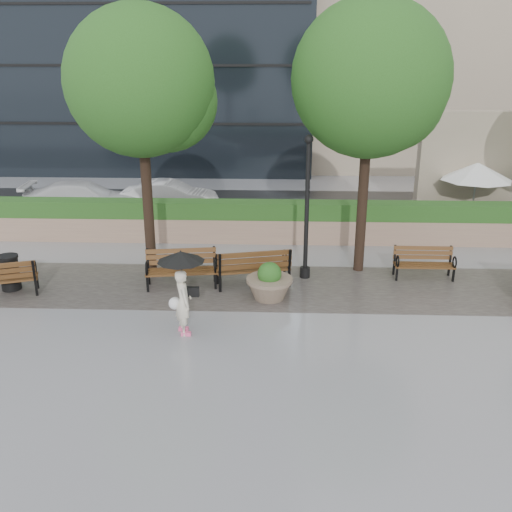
{
  "coord_description": "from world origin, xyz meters",
  "views": [
    {
      "loc": [
        -0.64,
        -11.12,
        5.89
      ],
      "look_at": [
        -1.18,
        2.38,
        1.1
      ],
      "focal_mm": 40.0,
      "sensor_mm": 36.0,
      "label": 1
    }
  ],
  "objects_px": {
    "car_right": "(170,196)",
    "pedestrian": "(182,284)",
    "planter_left": "(269,285)",
    "car_left": "(85,199)",
    "bench_1": "(182,276)",
    "bench_3": "(423,270)",
    "bench_2": "(253,275)",
    "bench_0": "(1,286)",
    "lamppost": "(307,218)",
    "trash_bin": "(10,274)"
  },
  "relations": [
    {
      "from": "pedestrian",
      "to": "bench_0",
      "type": "bearing_deg",
      "value": 48.95
    },
    {
      "from": "bench_0",
      "to": "bench_3",
      "type": "bearing_deg",
      "value": 169.03
    },
    {
      "from": "bench_2",
      "to": "car_right",
      "type": "xyz_separation_m",
      "value": [
        -3.61,
        7.54,
        0.3
      ]
    },
    {
      "from": "bench_0",
      "to": "bench_1",
      "type": "bearing_deg",
      "value": 170.55
    },
    {
      "from": "bench_2",
      "to": "car_left",
      "type": "relative_size",
      "value": 0.46
    },
    {
      "from": "bench_2",
      "to": "bench_3",
      "type": "xyz_separation_m",
      "value": [
        4.7,
        0.71,
        -0.05
      ]
    },
    {
      "from": "bench_2",
      "to": "planter_left",
      "type": "height_order",
      "value": "bench_2"
    },
    {
      "from": "bench_2",
      "to": "lamppost",
      "type": "bearing_deg",
      "value": -169.08
    },
    {
      "from": "bench_3",
      "to": "planter_left",
      "type": "bearing_deg",
      "value": -159.24
    },
    {
      "from": "bench_2",
      "to": "car_right",
      "type": "relative_size",
      "value": 0.56
    },
    {
      "from": "bench_1",
      "to": "lamppost",
      "type": "distance_m",
      "value": 3.71
    },
    {
      "from": "car_right",
      "to": "planter_left",
      "type": "bearing_deg",
      "value": -153.84
    },
    {
      "from": "bench_3",
      "to": "planter_left",
      "type": "distance_m",
      "value": 4.53
    },
    {
      "from": "bench_0",
      "to": "planter_left",
      "type": "xyz_separation_m",
      "value": [
        6.89,
        0.11,
        0.1
      ]
    },
    {
      "from": "bench_1",
      "to": "pedestrian",
      "type": "relative_size",
      "value": 1.02
    },
    {
      "from": "bench_1",
      "to": "trash_bin",
      "type": "distance_m",
      "value": 4.5
    },
    {
      "from": "bench_2",
      "to": "trash_bin",
      "type": "height_order",
      "value": "bench_2"
    },
    {
      "from": "pedestrian",
      "to": "trash_bin",
      "type": "bearing_deg",
      "value": 44.26
    },
    {
      "from": "planter_left",
      "to": "trash_bin",
      "type": "distance_m",
      "value": 6.85
    },
    {
      "from": "planter_left",
      "to": "car_left",
      "type": "height_order",
      "value": "car_left"
    },
    {
      "from": "bench_3",
      "to": "bench_0",
      "type": "bearing_deg",
      "value": -171.05
    },
    {
      "from": "pedestrian",
      "to": "lamppost",
      "type": "bearing_deg",
      "value": -60.44
    },
    {
      "from": "bench_0",
      "to": "bench_1",
      "type": "height_order",
      "value": "bench_1"
    },
    {
      "from": "car_left",
      "to": "bench_3",
      "type": "bearing_deg",
      "value": -123.44
    },
    {
      "from": "bench_1",
      "to": "pedestrian",
      "type": "bearing_deg",
      "value": -88.15
    },
    {
      "from": "bench_2",
      "to": "car_left",
      "type": "distance_m",
      "value": 9.62
    },
    {
      "from": "planter_left",
      "to": "car_left",
      "type": "relative_size",
      "value": 0.26
    },
    {
      "from": "bench_0",
      "to": "lamppost",
      "type": "height_order",
      "value": "lamppost"
    },
    {
      "from": "car_left",
      "to": "planter_left",
      "type": "bearing_deg",
      "value": -142.19
    },
    {
      "from": "bench_0",
      "to": "planter_left",
      "type": "relative_size",
      "value": 1.65
    },
    {
      "from": "trash_bin",
      "to": "car_left",
      "type": "distance_m",
      "value": 7.35
    },
    {
      "from": "bench_2",
      "to": "trash_bin",
      "type": "bearing_deg",
      "value": -9.03
    },
    {
      "from": "bench_0",
      "to": "trash_bin",
      "type": "relative_size",
      "value": 2.15
    },
    {
      "from": "lamppost",
      "to": "car_right",
      "type": "distance_m",
      "value": 8.6
    },
    {
      "from": "bench_3",
      "to": "pedestrian",
      "type": "xyz_separation_m",
      "value": [
        -6.12,
        -3.52,
        0.9
      ]
    },
    {
      "from": "bench_1",
      "to": "car_left",
      "type": "bearing_deg",
      "value": 116.46
    },
    {
      "from": "bench_1",
      "to": "car_right",
      "type": "height_order",
      "value": "car_right"
    },
    {
      "from": "planter_left",
      "to": "bench_1",
      "type": "bearing_deg",
      "value": 163.35
    },
    {
      "from": "bench_0",
      "to": "bench_1",
      "type": "distance_m",
      "value": 4.61
    },
    {
      "from": "bench_3",
      "to": "bench_2",
      "type": "bearing_deg",
      "value": -171.06
    },
    {
      "from": "car_right",
      "to": "bench_0",
      "type": "bearing_deg",
      "value": 161.99
    },
    {
      "from": "bench_3",
      "to": "trash_bin",
      "type": "bearing_deg",
      "value": -173.33
    },
    {
      "from": "car_right",
      "to": "pedestrian",
      "type": "xyz_separation_m",
      "value": [
        2.19,
        -10.34,
        0.55
      ]
    },
    {
      "from": "planter_left",
      "to": "bench_2",
      "type": "bearing_deg",
      "value": 117.55
    },
    {
      "from": "bench_0",
      "to": "car_right",
      "type": "relative_size",
      "value": 0.52
    },
    {
      "from": "trash_bin",
      "to": "car_left",
      "type": "xyz_separation_m",
      "value": [
        -0.39,
        7.34,
        0.2
      ]
    },
    {
      "from": "bench_3",
      "to": "lamppost",
      "type": "bearing_deg",
      "value": -178.6
    },
    {
      "from": "car_left",
      "to": "bench_2",
      "type": "bearing_deg",
      "value": -140.61
    },
    {
      "from": "bench_0",
      "to": "car_right",
      "type": "distance_m",
      "value": 8.98
    },
    {
      "from": "bench_1",
      "to": "bench_2",
      "type": "relative_size",
      "value": 0.94
    }
  ]
}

